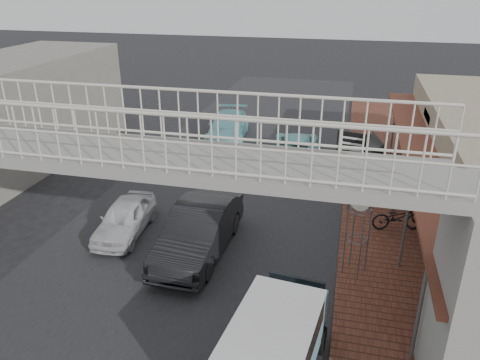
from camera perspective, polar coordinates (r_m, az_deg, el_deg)
The scene contains 14 objects.
ground at distance 15.81m, azimuth -6.94°, elevation -9.34°, with size 120.00×120.00×0.00m, color black.
road_strip at distance 15.81m, azimuth -6.94°, elevation -9.33°, with size 10.00×60.00×0.01m, color black.
sidewalk at distance 17.62m, azimuth 17.06°, elevation -6.40°, with size 3.00×40.00×0.10m, color brown.
footbridge at distance 11.09m, azimuth -14.86°, elevation -6.29°, with size 16.40×2.40×6.34m.
building_far_left at distance 25.04m, azimuth -26.70°, elevation 7.11°, with size 5.00×14.00×5.00m, color gray.
white_hatchback at distance 17.29m, azimuth -13.88°, elevation -4.50°, with size 1.44×3.58×1.22m, color silver.
dark_sedan at distance 15.62m, azimuth -5.04°, elevation -6.15°, with size 1.75×5.02×1.66m, color black.
angkot_curb at distance 23.70m, azimuth 6.96°, elevation 4.00°, with size 2.22×4.81×1.34m, color #6EBABE.
angkot_far at distance 26.58m, azimuth -1.48°, elevation 6.50°, with size 2.06×5.06×1.47m, color #6BB2BB.
angkot_van at distance 10.80m, azimuth 4.14°, elevation -19.34°, with size 2.18×4.05×1.90m.
motorcycle_near at distance 17.82m, azimuth 18.70°, elevation -4.31°, with size 0.65×1.86×0.98m, color black.
motorcycle_far at distance 20.75m, azimuth 16.03°, elevation 0.27°, with size 0.52×1.85×1.11m, color black.
street_clock at distance 14.09m, azimuth 14.51°, elevation -2.87°, with size 0.73×0.71×2.84m.
arrow_sign at distance 17.69m, azimuth 16.29°, elevation 3.57°, with size 1.99×1.31×3.32m.
Camera 1 is at (4.93, -12.35, 8.56)m, focal length 35.00 mm.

